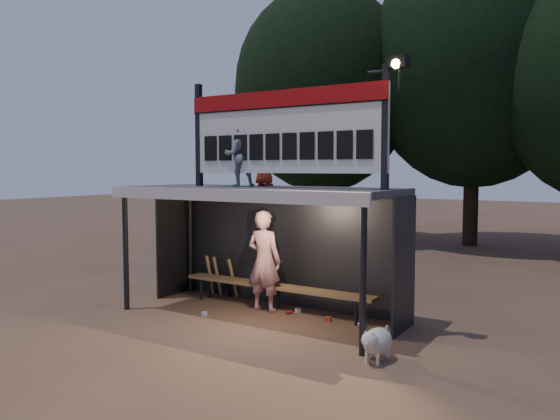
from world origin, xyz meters
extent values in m
plane|color=brown|center=(0.00, 0.00, 0.00)|extent=(80.00, 80.00, 0.00)
imported|color=silver|center=(-0.14, 0.39, 0.94)|extent=(0.69, 0.46, 1.89)
imported|color=gray|center=(-0.45, 0.07, 2.89)|extent=(0.70, 0.69, 1.14)
imported|color=#A02718|center=(-0.26, 0.59, 2.78)|extent=(0.46, 0.30, 0.93)
cube|color=#3F3F42|center=(0.00, 0.00, 2.26)|extent=(5.00, 2.00, 0.12)
cube|color=silver|center=(0.00, -1.02, 2.22)|extent=(5.10, 0.06, 0.20)
cylinder|color=black|center=(-2.40, -0.90, 1.10)|extent=(0.10, 0.10, 2.20)
cylinder|color=black|center=(2.40, -0.90, 1.10)|extent=(0.10, 0.10, 2.20)
cylinder|color=black|center=(-2.40, 0.90, 1.10)|extent=(0.10, 0.10, 2.20)
cylinder|color=black|center=(2.40, 0.90, 1.10)|extent=(0.10, 0.10, 2.20)
cube|color=black|center=(0.00, 1.00, 1.10)|extent=(5.00, 0.04, 2.20)
cube|color=black|center=(-2.50, 0.50, 1.10)|extent=(0.04, 1.00, 2.20)
cube|color=black|center=(2.50, 0.50, 1.10)|extent=(0.04, 1.00, 2.20)
cylinder|color=black|center=(0.00, 1.00, 2.15)|extent=(5.00, 0.06, 0.06)
cube|color=black|center=(-1.35, 0.00, 3.27)|extent=(0.10, 0.10, 1.90)
cube|color=black|center=(2.35, 0.00, 3.27)|extent=(0.10, 0.10, 1.90)
cube|color=white|center=(0.50, 0.00, 3.27)|extent=(3.80, 0.08, 1.40)
cube|color=#A30B0C|center=(0.50, -0.05, 3.83)|extent=(3.80, 0.04, 0.28)
cube|color=black|center=(0.50, -0.06, 3.68)|extent=(3.80, 0.02, 0.03)
cube|color=black|center=(-1.03, -0.05, 3.02)|extent=(0.27, 0.03, 0.45)
cube|color=black|center=(-0.69, -0.05, 3.02)|extent=(0.27, 0.03, 0.45)
cube|color=black|center=(-0.35, -0.05, 3.02)|extent=(0.27, 0.03, 0.45)
cube|color=black|center=(-0.01, -0.05, 3.02)|extent=(0.27, 0.03, 0.45)
cube|color=black|center=(0.33, -0.05, 3.02)|extent=(0.27, 0.03, 0.45)
cube|color=black|center=(0.67, -0.05, 3.02)|extent=(0.27, 0.03, 0.45)
cube|color=black|center=(1.01, -0.05, 3.02)|extent=(0.27, 0.03, 0.45)
cube|color=black|center=(1.35, -0.05, 3.02)|extent=(0.27, 0.03, 0.45)
cube|color=black|center=(1.69, -0.05, 3.02)|extent=(0.27, 0.03, 0.45)
cube|color=black|center=(2.03, -0.05, 3.02)|extent=(0.27, 0.03, 0.45)
cylinder|color=black|center=(2.30, 0.00, 4.12)|extent=(0.50, 0.04, 0.04)
cylinder|color=black|center=(2.55, 0.00, 3.97)|extent=(0.04, 0.04, 0.30)
cube|color=black|center=(2.55, -0.05, 4.22)|extent=(0.30, 0.22, 0.18)
sphere|color=#FFD88C|center=(2.55, -0.14, 4.18)|extent=(0.14, 0.14, 0.14)
cube|color=olive|center=(0.00, 0.55, 0.45)|extent=(4.00, 0.35, 0.06)
cylinder|color=black|center=(-1.70, 0.43, 0.23)|extent=(0.05, 0.05, 0.45)
cylinder|color=black|center=(-1.70, 0.67, 0.23)|extent=(0.05, 0.05, 0.45)
cylinder|color=black|center=(0.00, 0.43, 0.23)|extent=(0.05, 0.05, 0.45)
cylinder|color=black|center=(0.00, 0.67, 0.23)|extent=(0.05, 0.05, 0.45)
cylinder|color=black|center=(1.70, 0.43, 0.23)|extent=(0.05, 0.05, 0.45)
cylinder|color=black|center=(1.70, 0.67, 0.23)|extent=(0.05, 0.05, 0.45)
cylinder|color=black|center=(-4.00, 10.00, 1.87)|extent=(0.50, 0.50, 3.74)
ellipsoid|color=black|center=(-4.00, 10.00, 5.53)|extent=(6.46, 6.46, 7.48)
cylinder|color=black|center=(1.00, 11.50, 2.09)|extent=(0.50, 0.50, 4.18)
ellipsoid|color=black|center=(1.00, 11.50, 6.18)|extent=(7.22, 7.22, 8.36)
ellipsoid|color=beige|center=(2.66, -0.97, 0.27)|extent=(0.36, 0.58, 0.36)
sphere|color=silver|center=(2.66, -1.25, 0.36)|extent=(0.22, 0.22, 0.22)
cone|color=beige|center=(2.66, -1.35, 0.34)|extent=(0.10, 0.10, 0.10)
cone|color=beige|center=(2.61, -1.27, 0.46)|extent=(0.06, 0.06, 0.07)
cone|color=beige|center=(2.71, -1.27, 0.46)|extent=(0.06, 0.06, 0.07)
cylinder|color=beige|center=(2.58, -1.15, 0.09)|extent=(0.05, 0.05, 0.18)
cylinder|color=beige|center=(2.74, -1.15, 0.09)|extent=(0.05, 0.05, 0.18)
cylinder|color=#EEE3CD|center=(2.58, -0.79, 0.09)|extent=(0.05, 0.05, 0.18)
cylinder|color=silver|center=(2.74, -0.79, 0.09)|extent=(0.05, 0.05, 0.18)
cylinder|color=beige|center=(2.66, -0.67, 0.34)|extent=(0.04, 0.16, 0.14)
cylinder|color=#9B7548|center=(-1.79, 0.82, 0.43)|extent=(0.07, 0.27, 0.84)
cylinder|color=olive|center=(-1.59, 0.82, 0.43)|extent=(0.07, 0.30, 0.83)
cylinder|color=black|center=(-1.39, 0.82, 0.43)|extent=(0.09, 0.33, 0.83)
cylinder|color=#A6824D|center=(-1.19, 0.82, 0.43)|extent=(0.08, 0.35, 0.82)
cube|color=#B3321E|center=(1.19, 0.39, 0.04)|extent=(0.11, 0.09, 0.08)
cylinder|color=silver|center=(1.83, 0.39, 0.04)|extent=(0.12, 0.07, 0.07)
cube|color=beige|center=(0.46, 0.61, 0.04)|extent=(0.11, 0.12, 0.08)
cylinder|color=#A21B1E|center=(0.37, 0.43, 0.04)|extent=(0.11, 0.14, 0.07)
cube|color=#B9BABF|center=(-0.84, -0.50, 0.04)|extent=(0.08, 0.11, 0.08)
camera|label=1|loc=(5.44, -7.92, 2.64)|focal=35.00mm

